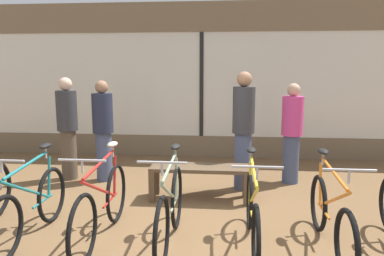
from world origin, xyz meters
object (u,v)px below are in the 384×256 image
Objects in this scene: display_bench at (200,172)px; customer_by_window at (103,129)px; customer_near_rack at (243,128)px; bicycle_left at (31,206)px; bicycle_center_left at (102,205)px; bicycle_center at (170,210)px; customer_mid_floor at (292,130)px; bicycle_center_right at (252,213)px; customer_near_bench at (68,126)px; bicycle_right at (330,217)px.

customer_by_window is at bearing 154.75° from display_bench.
bicycle_left is at bearing -140.24° from customer_near_rack.
bicycle_center_left is 0.77m from bicycle_center.
bicycle_center is 2.24m from customer_near_rack.
bicycle_left is 2.26m from display_bench.
customer_mid_floor is (3.10, 0.18, -0.00)m from customer_by_window.
bicycle_left is 0.97× the size of bicycle_center.
display_bench is (-0.66, 1.40, 0.02)m from bicycle_center_right.
bicycle_center_left reaches higher than display_bench.
bicycle_center is at bearing -176.40° from bicycle_center_right.
customer_mid_floor is (0.78, 2.36, 0.50)m from bicycle_center_right.
customer_near_bench is at bearing 143.18° from bicycle_center_right.
bicycle_center_left is at bearing -125.03° from display_bench.
display_bench is at bearing -19.51° from customer_near_bench.
bicycle_center is at bearing -47.25° from customer_near_bench.
bicycle_right is 1.22× the size of display_bench.
customer_mid_floor is at bearing 2.35° from customer_near_bench.
bicycle_right is at bearing -0.31° from bicycle_center_left.
bicycle_center_left is 2.57m from customer_near_rack.
customer_mid_floor is (1.43, 0.96, 0.48)m from display_bench.
bicycle_center is 3.12m from customer_near_bench.
bicycle_right is at bearing -67.01° from customer_near_rack.
customer_by_window is (-0.70, 2.16, 0.48)m from bicycle_center_left.
bicycle_right is 2.20m from customer_near_rack.
customer_near_bench is at bearing -177.65° from customer_mid_floor.
customer_mid_floor reaches higher than bicycle_center_right.
bicycle_left is 4.02m from customer_mid_floor.
bicycle_center is 1.46m from display_bench.
bicycle_left is at bearing -143.14° from customer_mid_floor.
customer_mid_floor is at bearing 36.86° from bicycle_left.
bicycle_left is 0.98× the size of customer_near_bench.
bicycle_center_right is at bearing -64.73° from display_bench.
bicycle_center_right is at bearing 3.60° from bicycle_center.
customer_near_rack is (1.59, 1.93, 0.57)m from bicycle_center_left.
customer_near_rack reaches higher than bicycle_left.
customer_by_window is (-1.67, 0.79, 0.48)m from display_bench.
customer_by_window is at bearing -176.73° from customer_mid_floor.
customer_by_window is 0.97× the size of customer_near_bench.
customer_mid_floor reaches higher than display_bench.
bicycle_right is 2.41m from customer_mid_floor.
bicycle_left is 2.27m from customer_by_window.
bicycle_center_left reaches higher than bicycle_center_right.
bicycle_center is at bearing -177.90° from bicycle_right.
bicycle_center_right is (0.86, 0.05, -0.03)m from bicycle_center.
customer_mid_floor is at bearing 3.27° from customer_by_window.
customer_near_bench reaches higher than bicycle_right.
bicycle_center_left is 1.09× the size of customer_mid_floor.
customer_near_bench is (-2.95, 2.21, 0.53)m from bicycle_center_right.
bicycle_right is 1.04× the size of customer_mid_floor.
customer_mid_floor is (-0.02, 2.35, 0.51)m from bicycle_right.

